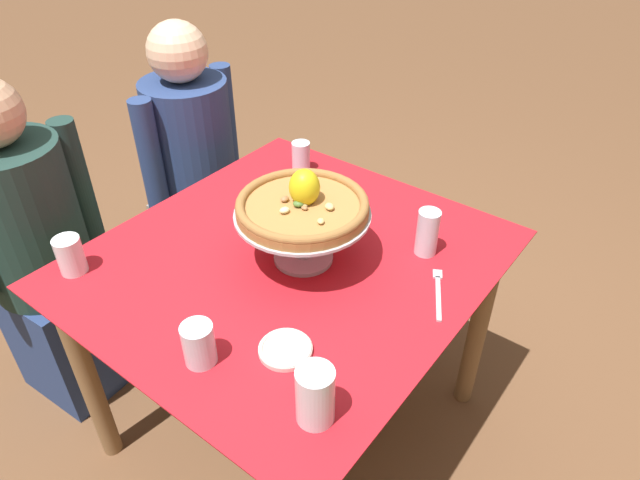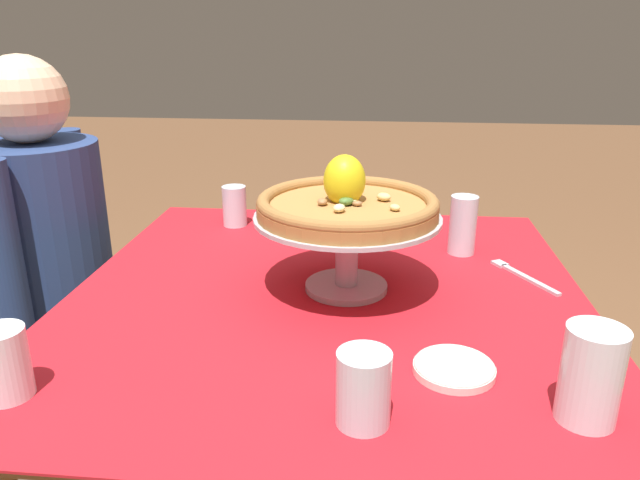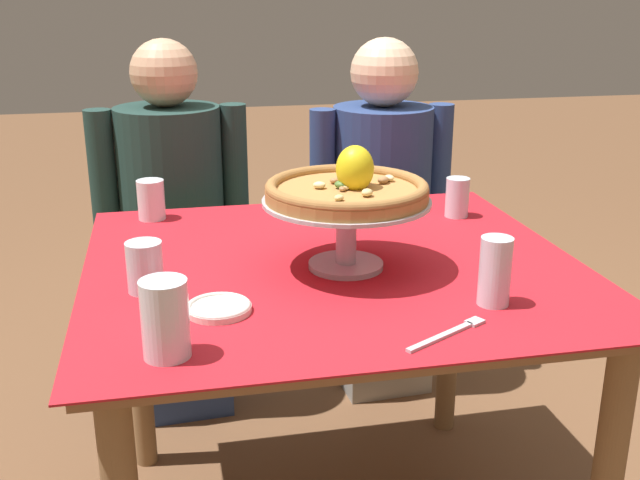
# 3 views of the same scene
# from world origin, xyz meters

# --- Properties ---
(ground_plane) EXTENTS (14.00, 14.00, 0.00)m
(ground_plane) POSITION_xyz_m (0.00, 0.00, 0.00)
(ground_plane) COLOR brown
(dining_table) EXTENTS (1.06, 0.99, 0.73)m
(dining_table) POSITION_xyz_m (0.00, 0.00, 0.62)
(dining_table) COLOR olive
(dining_table) RESTS_ON ground
(pizza_stand) EXTENTS (0.35, 0.35, 0.15)m
(pizza_stand) POSITION_xyz_m (0.02, -0.04, 0.83)
(pizza_stand) COLOR #B7B7C1
(pizza_stand) RESTS_ON dining_table
(pizza) EXTENTS (0.34, 0.34, 0.11)m
(pizza) POSITION_xyz_m (0.02, -0.04, 0.90)
(pizza) COLOR #AD753D
(pizza) RESTS_ON pizza_stand
(water_glass_side_left) EXTENTS (0.07, 0.07, 0.10)m
(water_glass_side_left) POSITION_xyz_m (-0.40, -0.08, 0.77)
(water_glass_side_left) COLOR silver
(water_glass_side_left) RESTS_ON dining_table
(water_glass_front_left) EXTENTS (0.08, 0.08, 0.13)m
(water_glass_front_left) POSITION_xyz_m (-0.36, -0.37, 0.78)
(water_glass_front_left) COLOR silver
(water_glass_front_left) RESTS_ON dining_table
(water_glass_front_right) EXTENTS (0.06, 0.06, 0.13)m
(water_glass_front_right) POSITION_xyz_m (0.25, -0.28, 0.79)
(water_glass_front_right) COLOR silver
(water_glass_front_right) RESTS_ON dining_table
(water_glass_back_left) EXTENTS (0.07, 0.07, 0.10)m
(water_glass_back_left) POSITION_xyz_m (-0.39, 0.41, 0.77)
(water_glass_back_left) COLOR white
(water_glass_back_left) RESTS_ON dining_table
(water_glass_back_right) EXTENTS (0.06, 0.06, 0.10)m
(water_glass_back_right) POSITION_xyz_m (0.39, 0.27, 0.77)
(water_glass_back_right) COLOR silver
(water_glass_back_right) RESTS_ON dining_table
(side_plate) EXTENTS (0.12, 0.12, 0.02)m
(side_plate) POSITION_xyz_m (-0.26, -0.21, 0.73)
(side_plate) COLOR silver
(side_plate) RESTS_ON dining_table
(dinner_fork) EXTENTS (0.17, 0.11, 0.01)m
(dinner_fork) POSITION_xyz_m (0.12, -0.39, 0.73)
(dinner_fork) COLOR #B7B7C1
(dinner_fork) RESTS_ON dining_table
(diner_left) EXTENTS (0.47, 0.34, 1.16)m
(diner_left) POSITION_xyz_m (-0.33, 0.75, 0.55)
(diner_left) COLOR navy
(diner_left) RESTS_ON ground
(diner_right) EXTENTS (0.47, 0.34, 1.15)m
(diner_right) POSITION_xyz_m (0.33, 0.76, 0.55)
(diner_right) COLOR gray
(diner_right) RESTS_ON ground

